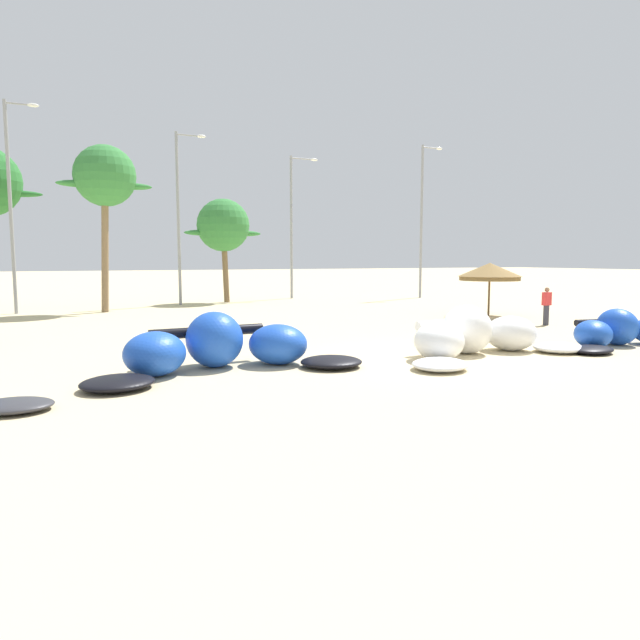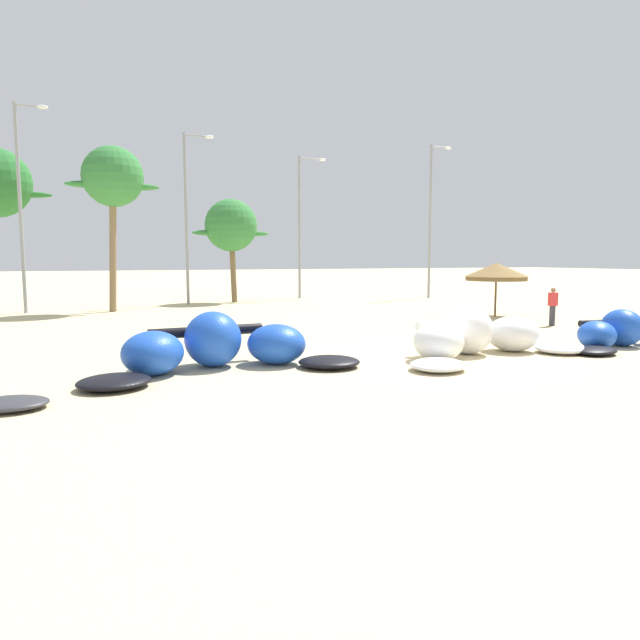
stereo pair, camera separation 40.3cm
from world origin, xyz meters
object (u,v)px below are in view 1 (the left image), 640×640
object	(u,v)px
kite_left	(219,348)
palm_left_of_gap	(105,178)
lamppost_west_center	(180,210)
beach_umbrella_middle	(490,272)
kite_center	(624,332)
palm_center_left	(223,226)
kite_left_of_center	(476,336)
person_near_kites	(546,306)
lamppost_east_center	(294,220)
lamppost_east	(423,215)
lamppost_west	(12,198)

from	to	relation	value
kite_left	palm_left_of_gap	bearing A→B (deg)	93.62
palm_left_of_gap	lamppost_west_center	distance (m)	5.61
kite_left	beach_umbrella_middle	size ratio (longest dim) A/B	2.38
kite_left	lamppost_west_center	size ratio (longest dim) A/B	0.71
kite_center	palm_center_left	xyz separation A→B (m)	(-6.72, 23.68, 4.45)
kite_left_of_center	person_near_kites	size ratio (longest dim) A/B	4.25
kite_left_of_center	palm_left_of_gap	distance (m)	21.84
palm_center_left	lamppost_east_center	distance (m)	5.82
person_near_kites	lamppost_east_center	world-z (taller)	lamppost_east_center
lamppost_west_center	lamppost_east_center	distance (m)	8.78
palm_center_left	lamppost_east	world-z (taller)	lamppost_east
kite_center	lamppost_west_center	world-z (taller)	lamppost_west_center
kite_left_of_center	kite_center	xyz separation A→B (m)	(5.51, -0.67, -0.10)
lamppost_west_center	lamppost_east	distance (m)	17.20
person_near_kites	palm_left_of_gap	world-z (taller)	palm_left_of_gap
kite_left	lamppost_west	xyz separation A→B (m)	(-5.50, 19.00, 5.32)
lamppost_west	lamppost_west_center	distance (m)	9.10
lamppost_west_center	lamppost_east_center	xyz separation A→B (m)	(8.42, 2.48, -0.16)
lamppost_west_center	kite_left	bearing A→B (deg)	-99.01
kite_left_of_center	palm_center_left	xyz separation A→B (m)	(-1.21, 23.01, 4.36)
kite_left	lamppost_west_center	world-z (taller)	lamppost_west_center
kite_left_of_center	palm_left_of_gap	bearing A→B (deg)	114.22
lamppost_east_center	kite_left	bearing A→B (deg)	-116.50
beach_umbrella_middle	palm_left_of_gap	distance (m)	20.26
lamppost_east	kite_center	bearing A→B (deg)	-108.97
kite_left_of_center	lamppost_east_center	world-z (taller)	lamppost_east_center
kite_center	lamppost_east	distance (m)	24.03
kite_left_of_center	lamppost_east_center	size ratio (longest dim) A/B	0.69
lamppost_west	kite_left	bearing A→B (deg)	-73.85
kite_left_of_center	lamppost_east	xyz separation A→B (m)	(13.11, 21.44, 5.44)
kite_center	lamppost_west	distance (m)	28.25
beach_umbrella_middle	lamppost_east	distance (m)	13.97
kite_center	lamppost_east_center	distance (m)	25.84
kite_left_of_center	lamppost_west	world-z (taller)	lamppost_west
lamppost_east	lamppost_west_center	bearing A→B (deg)	177.64
palm_left_of_gap	palm_center_left	world-z (taller)	palm_left_of_gap
kite_center	palm_center_left	world-z (taller)	palm_center_left
lamppost_west	lamppost_east	world-z (taller)	lamppost_east
kite_left_of_center	palm_left_of_gap	size ratio (longest dim) A/B	0.79
kite_center	palm_center_left	distance (m)	25.01
lamppost_west_center	lamppost_east	xyz separation A→B (m)	(17.18, -0.71, 0.25)
lamppost_east	kite_left	bearing A→B (deg)	-135.18
beach_umbrella_middle	lamppost_west	xyz separation A→B (m)	(-21.23, 11.15, 3.69)
kite_center	person_near_kites	xyz separation A→B (m)	(2.27, 5.40, 0.36)
person_near_kites	lamppost_west_center	distance (m)	21.64
beach_umbrella_middle	kite_left_of_center	bearing A→B (deg)	-133.08
palm_left_of_gap	lamppost_west_center	xyz separation A→B (m)	(4.48, 3.12, -1.26)
kite_center	lamppost_east	world-z (taller)	lamppost_east
kite_left	kite_left_of_center	world-z (taller)	kite_left
palm_left_of_gap	lamppost_east	world-z (taller)	lamppost_east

